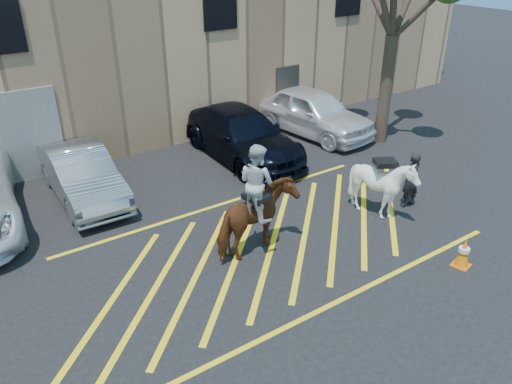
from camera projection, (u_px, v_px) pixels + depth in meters
ground at (265, 240)px, 12.50m from camera, size 90.00×90.00×0.00m
car_silver_sedan at (82, 175)px, 14.17m from camera, size 1.65×4.47×1.46m
car_blue_suv at (242, 134)px, 16.82m from camera, size 2.43×5.61×1.61m
car_white_suv at (313, 112)px, 18.81m from camera, size 2.64×5.23×1.71m
handler at (411, 180)px, 13.71m from camera, size 0.61×0.41×1.61m
warehouse at (90, 25)px, 19.61m from camera, size 32.42×10.20×7.30m
hatching_zone at (272, 245)px, 12.28m from camera, size 12.60×5.12×0.01m
mounted_bay at (257, 211)px, 11.52m from camera, size 2.26×1.39×2.77m
saddled_white at (382, 186)px, 13.19m from camera, size 2.01×2.08×1.75m
traffic_cone at (464, 252)px, 11.35m from camera, size 0.45×0.45×0.73m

